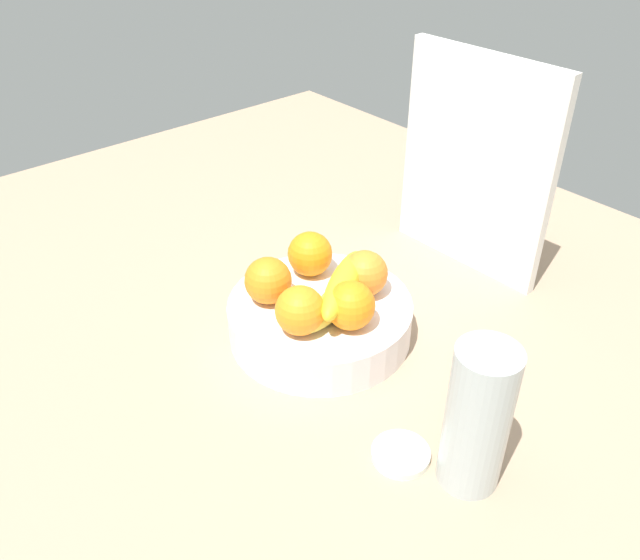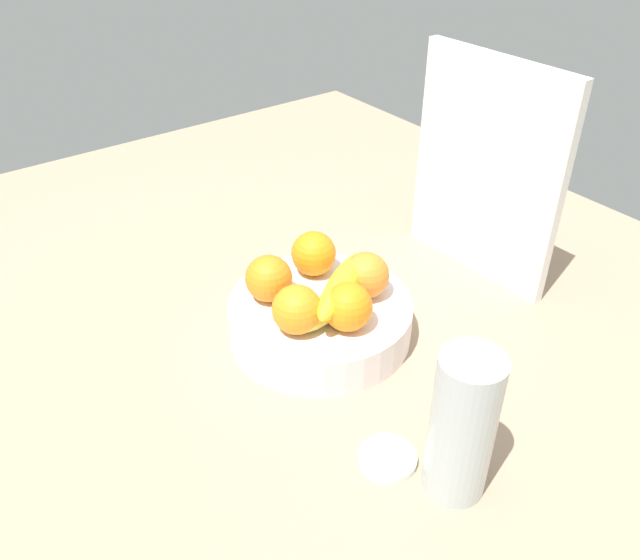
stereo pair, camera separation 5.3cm
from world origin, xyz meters
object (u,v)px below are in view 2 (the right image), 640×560
cutting_board (486,170)px  fruit_bowl (320,319)px  jar_lid (387,458)px  banana_bunch (341,292)px  orange_back_right (314,254)px  thermos_tumbler (462,426)px  orange_front_left (269,279)px  orange_front_right (297,310)px  orange_center (348,307)px  orange_back_left (366,275)px

cutting_board → fruit_bowl: bearing=-92.3°
fruit_bowl → jar_lid: bearing=-18.2°
banana_bunch → cutting_board: 32.72cm
fruit_bowl → orange_back_right: size_ratio=3.93×
thermos_tumbler → fruit_bowl: bearing=172.6°
orange_front_left → banana_bunch: size_ratio=0.39×
banana_bunch → fruit_bowl: bearing=-158.3°
orange_front_right → orange_back_right: (-10.11, 10.16, 0.00)cm
orange_center → banana_bunch: (-3.51, 1.59, -0.35)cm
orange_center → orange_front_left: bearing=-157.9°
orange_front_right → orange_back_left: bearing=93.7°
fruit_bowl → orange_front_left: size_ratio=3.93×
orange_front_left → orange_back_right: 9.30cm
fruit_bowl → jar_lid: fruit_bowl is taller
orange_center → orange_back_right: same height
orange_back_left → thermos_tumbler: (28.79, -10.56, 0.21)cm
banana_bunch → cutting_board: (-2.63, 31.35, 8.98)cm
orange_back_left → thermos_tumbler: 30.67cm
orange_front_right → orange_back_right: bearing=134.8°
banana_bunch → thermos_tumbler: size_ratio=0.92×
orange_back_left → orange_center: bearing=-57.6°
orange_center → jar_lid: bearing=-23.5°
orange_front_right → orange_back_right: 14.33cm
fruit_bowl → cutting_board: size_ratio=0.75×
orange_front_right → orange_center: bearing=59.2°
jar_lid → orange_front_left: bearing=174.8°
orange_back_left → thermos_tumbler: thermos_tumbler is taller
orange_front_right → thermos_tumbler: (27.97, 2.18, 0.21)cm
banana_bunch → thermos_tumbler: bearing=-10.8°
banana_bunch → orange_center: bearing=-24.4°
orange_front_right → thermos_tumbler: 28.06cm
fruit_bowl → banana_bunch: banana_bunch is taller
banana_bunch → jar_lid: size_ratio=2.47×
orange_front_right → orange_center: size_ratio=1.00×
orange_back_left → banana_bunch: bearing=-81.1°
thermos_tumbler → orange_center: bearing=171.4°
fruit_bowl → orange_front_right: size_ratio=3.93×
cutting_board → orange_front_left: bearing=-100.3°
fruit_bowl → orange_center: size_ratio=3.93×
cutting_board → jar_lid: cutting_board is taller
cutting_board → jar_lid: bearing=-61.1°
orange_front_left → cutting_board: bearing=81.1°
orange_front_left → cutting_board: 39.28cm
banana_bunch → cutting_board: bearing=94.8°
banana_bunch → jar_lid: bearing=-23.7°
orange_center → cutting_board: bearing=100.6°
orange_back_left → jar_lid: (21.80, -14.45, -8.86)cm
jar_lid → banana_bunch: bearing=156.3°
cutting_board → jar_lid: (23.61, -40.55, -17.49)cm
jar_lid → orange_back_left: bearing=146.5°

